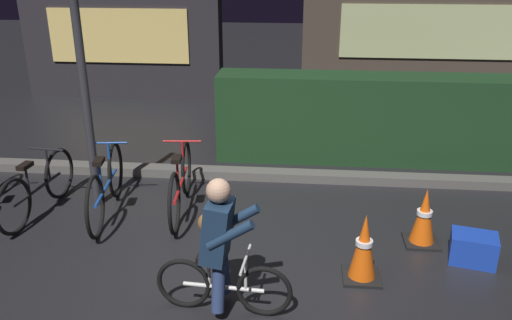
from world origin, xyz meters
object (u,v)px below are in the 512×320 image
Objects in this scene: parked_bike_left_mid at (38,188)px; traffic_cone_far at (424,217)px; street_post at (86,103)px; cyclist at (220,246)px; parked_bike_center_right at (181,183)px; parked_bike_center_left at (106,186)px; blue_crate at (473,248)px; traffic_cone_near at (364,248)px.

traffic_cone_far is at bearing -88.63° from parked_bike_left_mid.
street_post reaches higher than cyclist.
traffic_cone_far is (3.80, -0.58, -0.99)m from street_post.
street_post is at bearing 81.14° from parked_bike_center_right.
parked_bike_center_left is 2.33m from cyclist.
parked_bike_left_mid is at bearing 92.57° from parked_bike_center_right.
parked_bike_left_mid is 0.91× the size of parked_bike_center_left.
blue_crate is 2.63m from cyclist.
cyclist is at bearing -143.40° from parked_bike_center_left.
cyclist is (0.77, -1.83, 0.27)m from parked_bike_center_right.
traffic_cone_far is (0.70, 0.72, -0.02)m from traffic_cone_near.
parked_bike_center_left is at bearing 138.33° from cyclist.
parked_bike_left_mid is 4.86m from blue_crate.
blue_crate is at bearing 26.46° from cyclist.
blue_crate is (0.43, -0.32, -0.16)m from traffic_cone_far.
cyclist is (1.85, -1.89, -0.66)m from street_post.
traffic_cone_far is at bearing -103.25° from parked_bike_center_left.
traffic_cone_near is at bearing -118.08° from parked_bike_center_left.
street_post is at bearing 171.39° from traffic_cone_far.
traffic_cone_near is 1.07× the size of traffic_cone_far.
parked_bike_center_right is 2.78m from traffic_cone_far.
parked_bike_left_mid is 0.92× the size of parked_bike_center_right.
cyclist is (1.62, -1.66, 0.26)m from parked_bike_center_left.
parked_bike_center_left reaches higher than parked_bike_center_right.
cyclist is (2.43, -1.60, 0.29)m from parked_bike_left_mid.
parked_bike_left_mid is at bearing 172.87° from blue_crate.
parked_bike_center_left is 1.40× the size of cyclist.
parked_bike_left_mid is (-0.58, -0.30, -0.96)m from street_post.
street_post reaches higher than parked_bike_left_mid.
street_post is 1.42m from parked_bike_center_right.
parked_bike_center_left reaches higher than blue_crate.
street_post reaches higher than parked_bike_center_left.
parked_bike_center_right reaches higher than traffic_cone_near.
parked_bike_center_right is 2.73× the size of traffic_cone_far.
parked_bike_center_right is (0.85, 0.17, -0.00)m from parked_bike_center_left.
traffic_cone_near is at bearing -22.71° from street_post.
street_post is 3.50m from traffic_cone_near.
street_post is at bearing 157.29° from traffic_cone_near.
parked_bike_center_right is at bearing 148.71° from traffic_cone_near.
blue_crate is at bearing -110.18° from parked_bike_center_right.
parked_bike_center_left is 3.60m from traffic_cone_far.
parked_bike_center_right is 1.39× the size of cyclist.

